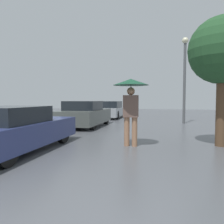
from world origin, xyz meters
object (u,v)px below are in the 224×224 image
object	(u,v)px
parked_car_farthest	(110,110)
tree	(223,52)
parked_car_middle	(84,114)
street_lamp	(185,71)
parked_car_nearest	(11,130)
pedestrian	(131,94)

from	to	relation	value
parked_car_farthest	tree	size ratio (longest dim) A/B	1.21
parked_car_middle	tree	distance (m)	7.01
tree	street_lamp	world-z (taller)	street_lamp
parked_car_farthest	tree	bearing A→B (deg)	-59.10
parked_car_nearest	parked_car_middle	bearing A→B (deg)	89.99
parked_car_middle	street_lamp	xyz separation A→B (m)	(5.12, 2.55, 2.37)
parked_car_nearest	street_lamp	bearing A→B (deg)	57.72
parked_car_nearest	tree	bearing A→B (deg)	18.93
pedestrian	street_lamp	size ratio (longest dim) A/B	0.40
parked_car_nearest	parked_car_middle	xyz separation A→B (m)	(0.00, 5.57, 0.04)
pedestrian	parked_car_farthest	world-z (taller)	pedestrian
parked_car_middle	parked_car_farthest	bearing A→B (deg)	89.65
parked_car_nearest	parked_car_middle	distance (m)	5.57
parked_car_farthest	street_lamp	distance (m)	6.42
parked_car_farthest	tree	distance (m)	11.04
parked_car_nearest	street_lamp	distance (m)	9.90
parked_car_farthest	street_lamp	bearing A→B (deg)	-31.22
street_lamp	pedestrian	bearing A→B (deg)	-107.30
pedestrian	street_lamp	xyz separation A→B (m)	(2.11, 6.79, 1.45)
pedestrian	tree	bearing A→B (deg)	12.83
parked_car_middle	parked_car_farthest	distance (m)	5.64
tree	street_lamp	bearing A→B (deg)	94.30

